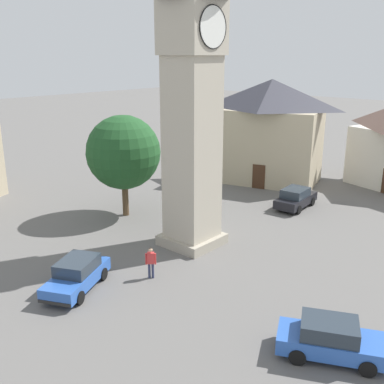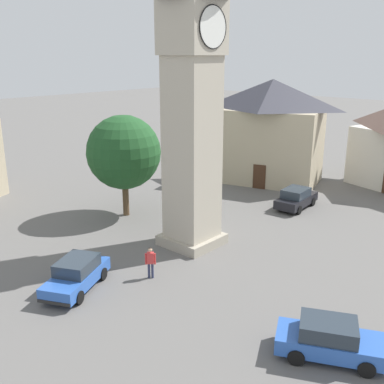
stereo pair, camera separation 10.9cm
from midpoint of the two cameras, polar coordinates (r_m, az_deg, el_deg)
ground_plane at (r=27.93m, az=0.11°, el=-6.50°), size 200.00×200.00×0.00m
clock_tower at (r=25.65m, az=0.13°, el=17.93°), size 3.82×3.82×19.79m
car_blue_kerb at (r=23.28m, az=-14.16°, el=-9.99°), size 4.45×3.34×1.53m
car_silver_kerb at (r=34.94m, az=13.02°, el=-0.75°), size 4.24×2.04×1.53m
car_red_corner at (r=18.79m, az=17.14°, el=-17.28°), size 3.32×4.45×1.53m
pedestrian at (r=23.58m, az=-5.10°, el=-8.48°), size 0.40×0.44×1.69m
tree at (r=31.90m, az=-8.46°, el=4.93°), size 5.16×5.16×7.17m
building_shop_left at (r=41.26m, az=9.93°, el=7.61°), size 8.17×10.25×9.06m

